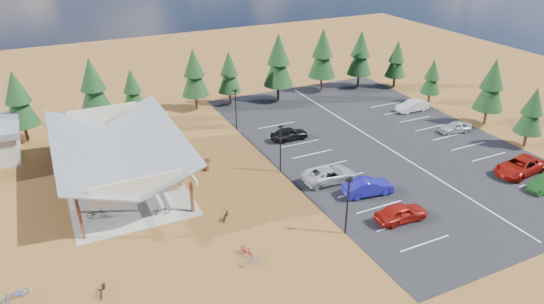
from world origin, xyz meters
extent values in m
plane|color=brown|center=(0.00, 0.00, 0.00)|extent=(140.00, 140.00, 0.00)
cube|color=black|center=(18.50, 3.00, 0.02)|extent=(27.00, 44.00, 0.04)
cube|color=gray|center=(-10.00, 7.00, 0.05)|extent=(10.60, 18.60, 0.10)
cube|color=#5F2E1B|center=(-14.60, -1.40, 1.60)|extent=(0.25, 0.25, 3.00)
cube|color=#5F2E1B|center=(-14.60, 2.80, 1.60)|extent=(0.25, 0.25, 3.00)
cube|color=#5F2E1B|center=(-14.60, 7.00, 1.60)|extent=(0.25, 0.25, 3.00)
cube|color=#5F2E1B|center=(-14.60, 11.20, 1.60)|extent=(0.25, 0.25, 3.00)
cube|color=#5F2E1B|center=(-14.60, 15.40, 1.60)|extent=(0.25, 0.25, 3.00)
cube|color=#5F2E1B|center=(-5.40, -1.40, 1.60)|extent=(0.25, 0.25, 3.00)
cube|color=#5F2E1B|center=(-5.40, 2.80, 1.60)|extent=(0.25, 0.25, 3.00)
cube|color=#5F2E1B|center=(-5.40, 7.00, 1.60)|extent=(0.25, 0.25, 3.00)
cube|color=#5F2E1B|center=(-5.40, 11.20, 1.60)|extent=(0.25, 0.25, 3.00)
cube|color=#5F2E1B|center=(-5.40, 15.40, 1.60)|extent=(0.25, 0.25, 3.00)
cube|color=beige|center=(-15.00, 7.00, 3.10)|extent=(0.22, 18.00, 0.35)
cube|color=beige|center=(-5.00, 7.00, 3.10)|extent=(0.22, 18.00, 0.35)
cube|color=slate|center=(-12.90, 7.00, 4.00)|extent=(5.85, 19.40, 2.13)
cube|color=slate|center=(-7.10, 7.00, 4.00)|extent=(5.85, 19.40, 2.13)
cube|color=beige|center=(-10.00, -2.00, 3.90)|extent=(7.50, 0.15, 1.80)
cube|color=beige|center=(-10.00, 16.00, 3.90)|extent=(7.50, 0.15, 1.80)
cylinder|color=black|center=(5.00, -10.00, 2.50)|extent=(0.14, 0.14, 5.00)
cube|color=black|center=(5.00, -10.00, 5.05)|extent=(0.50, 0.25, 0.18)
cylinder|color=black|center=(5.00, 2.00, 2.50)|extent=(0.14, 0.14, 5.00)
cube|color=black|center=(5.00, 2.00, 5.05)|extent=(0.50, 0.25, 0.18)
cylinder|color=black|center=(5.00, 14.00, 2.50)|extent=(0.14, 0.14, 5.00)
cube|color=black|center=(5.00, 14.00, 5.05)|extent=(0.50, 0.25, 0.18)
cylinder|color=#462519|center=(-5.25, 4.85, 0.45)|extent=(0.60, 0.60, 0.90)
cylinder|color=#462519|center=(-1.83, 5.52, 0.45)|extent=(0.60, 0.60, 0.90)
cylinder|color=#382314|center=(-18.23, 21.45, 1.05)|extent=(0.36, 0.36, 2.09)
cone|color=black|center=(-18.23, 21.45, 4.61)|extent=(3.68, 3.68, 5.02)
cone|color=black|center=(-18.23, 21.45, 6.70)|extent=(2.85, 2.85, 3.77)
cylinder|color=#382314|center=(-10.09, 21.63, 1.10)|extent=(0.36, 0.36, 2.20)
cone|color=black|center=(-10.09, 21.63, 4.83)|extent=(3.87, 3.87, 5.27)
cone|color=black|center=(-10.09, 21.63, 7.03)|extent=(2.99, 2.99, 3.95)
cylinder|color=#382314|center=(-5.49, 22.45, 0.83)|extent=(0.36, 0.36, 1.67)
cone|color=black|center=(-5.49, 22.45, 3.66)|extent=(2.93, 2.93, 4.00)
cone|color=black|center=(-5.49, 22.45, 5.33)|extent=(2.26, 2.26, 3.00)
cylinder|color=#382314|center=(2.76, 22.90, 1.02)|extent=(0.36, 0.36, 2.04)
cone|color=black|center=(2.76, 22.90, 4.49)|extent=(3.59, 3.59, 4.90)
cone|color=black|center=(2.76, 22.90, 6.53)|extent=(2.78, 2.78, 3.67)
cylinder|color=#382314|center=(7.61, 22.77, 0.91)|extent=(0.36, 0.36, 1.83)
cone|color=black|center=(7.61, 22.77, 4.02)|extent=(3.21, 3.21, 4.38)
cone|color=black|center=(7.61, 22.77, 5.85)|extent=(2.48, 2.48, 3.29)
cylinder|color=#382314|center=(14.24, 21.07, 1.17)|extent=(0.36, 0.36, 2.34)
cone|color=black|center=(14.24, 21.07, 5.15)|extent=(4.12, 4.12, 5.61)
cone|color=black|center=(14.24, 21.07, 7.48)|extent=(3.18, 3.18, 4.21)
cylinder|color=#382314|center=(21.89, 22.04, 1.14)|extent=(0.36, 0.36, 2.28)
cone|color=black|center=(21.89, 22.04, 5.02)|extent=(4.01, 4.01, 5.47)
cone|color=black|center=(21.89, 22.04, 7.30)|extent=(3.10, 3.10, 4.10)
cylinder|color=#382314|center=(27.92, 21.14, 1.06)|extent=(0.36, 0.36, 2.12)
cone|color=black|center=(27.92, 21.14, 4.66)|extent=(3.73, 3.73, 5.08)
cone|color=black|center=(27.92, 21.14, 6.77)|extent=(2.88, 2.88, 3.81)
cylinder|color=#382314|center=(32.83, -4.66, 0.86)|extent=(0.36, 0.36, 1.71)
cone|color=black|center=(32.83, -4.66, 3.77)|extent=(3.02, 3.02, 4.11)
cone|color=black|center=(32.83, -4.66, 5.49)|extent=(2.33, 2.33, 3.09)
cylinder|color=#382314|center=(33.81, 2.03, 1.03)|extent=(0.36, 0.36, 2.06)
cone|color=black|center=(33.81, 2.03, 4.53)|extent=(3.62, 3.62, 4.94)
cone|color=black|center=(33.81, 2.03, 6.59)|extent=(2.80, 2.80, 3.71)
cylinder|color=#382314|center=(32.79, 10.98, 0.77)|extent=(0.36, 0.36, 1.53)
cone|color=black|center=(32.79, 10.98, 3.37)|extent=(2.70, 2.70, 3.68)
cone|color=black|center=(32.79, 10.98, 4.91)|extent=(2.08, 2.08, 2.76)
cylinder|color=#382314|center=(32.84, 18.70, 0.88)|extent=(0.36, 0.36, 1.76)
cone|color=black|center=(32.84, 18.70, 3.86)|extent=(3.09, 3.09, 4.21)
cone|color=black|center=(32.84, 18.70, 5.62)|extent=(2.39, 2.39, 3.16)
imported|color=black|center=(-13.24, 1.28, 0.53)|extent=(1.68, 0.79, 0.85)
imported|color=gray|center=(-11.10, 5.03, 0.56)|extent=(1.55, 0.44, 0.93)
imported|color=navy|center=(-11.30, 10.56, 0.55)|extent=(1.74, 0.74, 0.89)
imported|color=maroon|center=(-12.68, 12.77, 0.58)|extent=(1.60, 0.48, 0.96)
imported|color=black|center=(-8.14, -0.72, 0.51)|extent=(1.64, 0.86, 0.82)
imported|color=gray|center=(-9.22, 3.90, 0.61)|extent=(1.77, 1.02, 1.03)
imported|color=#225293|center=(-9.14, 9.14, 0.54)|extent=(1.74, 0.78, 0.88)
imported|color=maroon|center=(-9.29, 14.49, 0.61)|extent=(1.74, 0.64, 1.02)
imported|color=black|center=(-14.20, -8.69, 0.42)|extent=(1.02, 1.70, 0.84)
imported|color=#214C9D|center=(-19.71, -6.75, 0.49)|extent=(1.97, 1.20, 0.98)
imported|color=maroon|center=(-3.52, -9.14, 0.46)|extent=(0.82, 1.60, 0.93)
imported|color=black|center=(-3.20, -3.76, 0.40)|extent=(1.32, 1.56, 0.80)
imported|color=gray|center=(-3.58, -10.35, 0.46)|extent=(1.58, 0.70, 0.92)
imported|color=navy|center=(-2.60, 7.83, 0.48)|extent=(1.21, 1.94, 0.96)
imported|color=black|center=(-1.55, 6.89, 0.42)|extent=(1.71, 1.08, 0.85)
imported|color=maroon|center=(10.32, -10.52, 0.83)|extent=(4.74, 2.10, 1.59)
imported|color=navy|center=(10.34, -5.72, 0.85)|extent=(5.09, 2.35, 1.61)
imported|color=#A3A5AB|center=(8.39, -2.02, 0.80)|extent=(5.53, 2.68, 1.52)
imported|color=black|center=(9.44, 8.52, 0.79)|extent=(4.44, 1.86, 1.50)
imported|color=maroon|center=(26.64, -9.04, 0.85)|extent=(6.12, 3.35, 1.62)
imported|color=#9EA2A5|center=(28.52, 1.67, 0.71)|extent=(4.11, 2.13, 1.34)
imported|color=silver|center=(28.55, 9.48, 0.79)|extent=(4.60, 1.68, 1.51)
camera|label=1|loc=(-14.88, -37.20, 23.78)|focal=32.00mm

